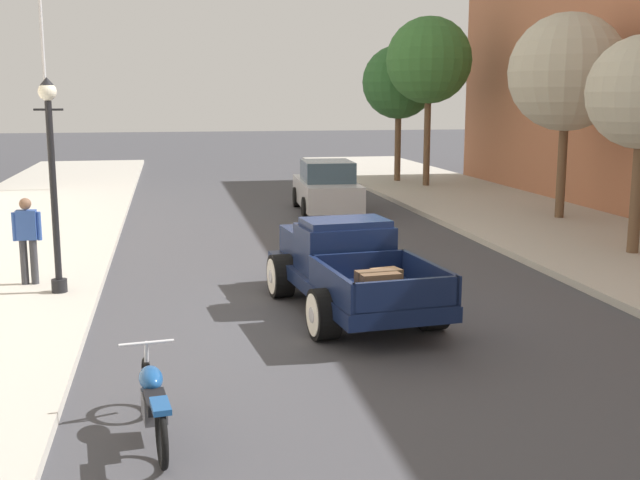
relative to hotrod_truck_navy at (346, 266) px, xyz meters
name	(u,v)px	position (x,y,z in m)	size (l,w,h in m)	color
ground_plane	(358,310)	(0.19, -0.16, -0.75)	(140.00, 140.00, 0.00)	#3D3D42
hotrod_truck_navy	(346,266)	(0.00, 0.00, 0.00)	(2.51, 5.05, 1.58)	#0F1938
motorcycle_parked	(153,400)	(-3.23, -4.77, -0.31)	(0.62, 2.11, 0.93)	black
car_background_silver	(327,188)	(1.97, 11.40, 0.01)	(2.04, 4.39, 1.65)	#B7B7BC
pedestrian_sidewalk_left	(27,236)	(-5.64, 2.30, 0.33)	(0.53, 0.22, 1.65)	#333338
street_lamp_near	(52,170)	(-5.01, 1.54, 1.63)	(0.50, 0.32, 3.85)	black
flagpole	(49,38)	(-7.17, 18.11, 5.02)	(1.74, 0.16, 9.16)	#B2B2B7
street_tree_second	(567,73)	(8.29, 8.05, 3.57)	(3.35, 3.35, 5.87)	brown
street_tree_third	(429,61)	(7.12, 16.80, 4.27)	(3.35, 3.35, 6.57)	brown
street_tree_farthest	(399,82)	(6.50, 18.74, 3.46)	(3.02, 3.02, 5.60)	brown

